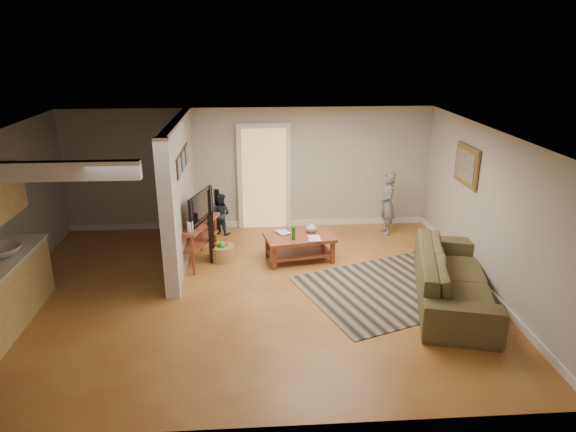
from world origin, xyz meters
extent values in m
plane|color=brown|center=(0.00, 0.00, 0.00)|extent=(7.50, 7.50, 0.00)
cube|color=#B1AEAA|center=(0.00, 3.00, 1.25)|extent=(7.50, 0.04, 2.50)
cube|color=#B1AEAA|center=(3.75, 0.00, 1.25)|extent=(0.04, 6.00, 2.50)
cube|color=white|center=(0.00, 0.00, 2.50)|extent=(7.50, 6.00, 0.04)
cube|color=#B1AEAA|center=(-1.20, 1.45, 1.25)|extent=(0.15, 3.10, 2.50)
cube|color=white|center=(-1.20, -0.10, 1.25)|extent=(0.22, 0.10, 2.50)
cube|color=white|center=(0.00, 2.97, 0.06)|extent=(7.50, 0.04, 0.12)
cube|color=white|center=(3.72, 0.00, 0.06)|extent=(0.04, 6.00, 0.12)
cube|color=#D8B272|center=(0.30, 2.94, 1.05)|extent=(0.90, 0.06, 2.10)
imported|color=silver|center=(-3.43, -0.50, 0.94)|extent=(0.54, 0.54, 0.19)
cube|color=#302315|center=(-1.11, 0.80, 1.85)|extent=(0.03, 0.40, 0.34)
cube|color=#302315|center=(-1.11, 1.30, 1.85)|extent=(0.03, 0.40, 0.34)
cube|color=#302315|center=(-1.11, 1.80, 1.85)|extent=(0.03, 0.40, 0.34)
cube|color=olive|center=(3.71, 1.00, 1.75)|extent=(0.04, 0.90, 0.68)
cube|color=black|center=(2.35, -0.03, 0.01)|extent=(3.45, 2.99, 0.01)
imported|color=#493C24|center=(3.08, -0.49, 0.00)|extent=(1.70, 2.86, 0.78)
cube|color=maroon|center=(0.88, 1.16, 0.44)|extent=(1.31, 0.90, 0.06)
cube|color=silver|center=(0.88, 1.16, 0.45)|extent=(0.81, 0.55, 0.02)
cube|color=maroon|center=(0.88, 1.16, 0.15)|extent=(1.19, 0.79, 0.03)
cube|color=maroon|center=(0.40, 0.79, 0.22)|extent=(0.08, 0.08, 0.44)
cube|color=maroon|center=(1.45, 0.98, 0.22)|extent=(0.08, 0.08, 0.44)
cube|color=maroon|center=(0.30, 1.35, 0.22)|extent=(0.08, 0.08, 0.44)
cube|color=maroon|center=(1.35, 1.53, 0.22)|extent=(0.08, 0.08, 0.44)
imported|color=#283F95|center=(1.10, 1.33, 0.47)|extent=(0.23, 0.23, 0.21)
cylinder|color=#165B15|center=(0.75, 0.99, 0.59)|extent=(0.07, 0.07, 0.24)
imported|color=#998C4C|center=(0.50, 1.28, 0.47)|extent=(0.29, 0.33, 0.03)
imported|color=#66594C|center=(1.01, 0.98, 0.47)|extent=(0.21, 0.29, 0.02)
cube|color=maroon|center=(-0.95, 1.23, 0.73)|extent=(0.79, 1.28, 0.05)
cube|color=maroon|center=(-0.95, 1.23, 0.40)|extent=(0.71, 1.17, 0.03)
cylinder|color=maroon|center=(-1.25, 0.77, 0.37)|extent=(0.05, 0.05, 0.74)
cylinder|color=maroon|center=(-0.94, 1.77, 0.37)|extent=(0.05, 0.05, 0.74)
cylinder|color=maroon|center=(-0.96, 0.69, 0.37)|extent=(0.05, 0.05, 0.74)
cylinder|color=maroon|center=(-0.65, 1.68, 0.37)|extent=(0.05, 0.05, 0.74)
imported|color=black|center=(-0.93, 1.22, 0.75)|extent=(0.41, 0.96, 0.56)
cylinder|color=white|center=(-0.99, 0.77, 0.84)|extent=(0.10, 0.10, 0.18)
cube|color=black|center=(-0.69, 1.17, 0.46)|extent=(0.11, 0.11, 0.91)
cube|color=black|center=(-0.68, 2.70, 0.46)|extent=(0.12, 0.12, 0.91)
cylinder|color=#A28546|center=(-0.51, 1.26, 0.14)|extent=(0.43, 0.43, 0.28)
sphere|color=red|center=(-0.46, 1.30, 0.28)|extent=(0.13, 0.13, 0.13)
sphere|color=gold|center=(-0.58, 1.28, 0.30)|extent=(0.13, 0.13, 0.13)
sphere|color=green|center=(-0.51, 1.20, 0.31)|extent=(0.13, 0.13, 0.13)
imported|color=slate|center=(2.76, 2.38, 0.00)|extent=(0.32, 0.47, 1.28)
imported|color=#1E2740|center=(-0.60, 2.61, 0.00)|extent=(0.52, 0.49, 0.85)
camera|label=1|loc=(0.09, -7.30, 3.83)|focal=32.00mm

